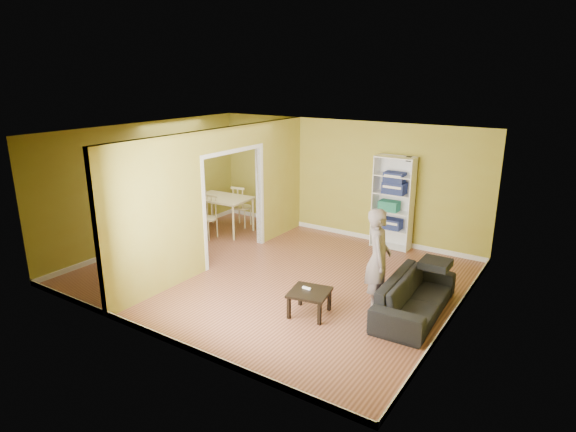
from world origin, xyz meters
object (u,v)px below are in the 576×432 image
object	(u,v)px
sofa	(416,291)
chair_far	(242,206)
dining_table	(222,200)
bookshelf	(394,202)
person	(379,251)
coffee_table	(310,295)
chair_near	(207,217)
chair_left	(198,208)

from	to	relation	value
sofa	chair_far	bearing A→B (deg)	65.56
dining_table	bookshelf	bearing A→B (deg)	17.90
person	dining_table	xyz separation A→B (m)	(-4.53, 1.58, -0.21)
bookshelf	sofa	bearing A→B (deg)	-61.77
bookshelf	dining_table	size ratio (longest dim) A/B	1.48
coffee_table	chair_near	xyz separation A→B (m)	(-3.75, 1.83, 0.15)
person	bookshelf	size ratio (longest dim) A/B	0.97
bookshelf	coffee_table	size ratio (longest dim) A/B	3.34
bookshelf	person	bearing A→B (deg)	-73.22
sofa	dining_table	world-z (taller)	dining_table
sofa	bookshelf	world-z (taller)	bookshelf
person	chair_near	xyz separation A→B (m)	(-4.50, 1.03, -0.47)
person	chair_far	xyz separation A→B (m)	(-4.41, 2.15, -0.45)
sofa	chair_far	size ratio (longest dim) A/B	2.00
chair_left	person	bearing A→B (deg)	72.33
bookshelf	chair_near	xyz separation A→B (m)	(-3.67, -1.75, -0.49)
person	chair_near	bearing A→B (deg)	53.14
person	bookshelf	bearing A→B (deg)	-7.20
coffee_table	dining_table	distance (m)	4.49
coffee_table	chair_far	xyz separation A→B (m)	(-3.66, 2.95, 0.17)
chair_near	chair_far	world-z (taller)	chair_far
bookshelf	coffee_table	world-z (taller)	bookshelf
sofa	coffee_table	bearing A→B (deg)	122.07
person	dining_table	bearing A→B (deg)	46.80
bookshelf	dining_table	distance (m)	3.89
bookshelf	chair_near	bearing A→B (deg)	-154.54
bookshelf	chair_near	distance (m)	4.09
bookshelf	coffee_table	xyz separation A→B (m)	(0.09, -3.58, -0.64)
chair_left	chair_near	xyz separation A→B (m)	(0.79, -0.53, 0.04)
dining_table	chair_far	world-z (taller)	chair_far
sofa	dining_table	bearing A→B (deg)	71.73
coffee_table	chair_near	size ratio (longest dim) A/B	0.60
sofa	bookshelf	distance (m)	3.08
chair_near	chair_far	bearing A→B (deg)	82.34
chair_left	sofa	bearing A→B (deg)	74.96
sofa	chair_near	distance (m)	5.18
sofa	person	distance (m)	0.83
chair_near	coffee_table	bearing A→B (deg)	-29.04
person	chair_left	bearing A→B (deg)	49.57
chair_far	dining_table	bearing A→B (deg)	66.92
chair_left	chair_far	size ratio (longest dim) A/B	0.88
bookshelf	chair_left	bearing A→B (deg)	-164.75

